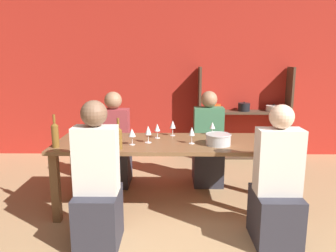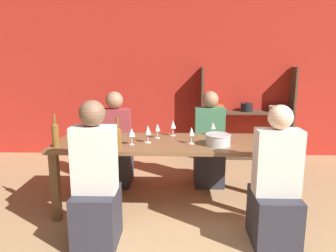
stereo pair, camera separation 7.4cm
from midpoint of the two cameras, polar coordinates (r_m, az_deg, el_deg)
The scene contains 17 objects.
wall_back_red at distance 5.53m, azimuth 2.51°, elevation 8.73°, with size 8.80×0.06×2.70m.
shelf_unit at distance 5.56m, azimuth 13.89°, elevation 0.11°, with size 1.50×0.30×1.50m.
dining_table at distance 3.54m, azimuth 0.55°, elevation -4.14°, with size 2.41×0.83×0.76m.
mixing_bowl at distance 3.40m, azimuth 9.31°, elevation -2.30°, with size 0.27×0.27×0.12m.
wine_bottle_green at distance 3.25m, azimuth -8.09°, elevation -1.90°, with size 0.07×0.07×0.31m.
wine_bottle_dark at distance 3.47m, azimuth -18.47°, elevation -1.29°, with size 0.07×0.07×0.33m.
wine_glass_red_a at distance 3.41m, azimuth 4.73°, elevation -1.05°, with size 0.06×0.06×0.18m.
wine_glass_red_b at distance 3.65m, azimuth -1.28°, elevation -0.34°, with size 0.06×0.06×0.16m.
wine_glass_red_c at distance 3.45m, azimuth -2.91°, elevation -0.82°, with size 0.07×0.07×0.19m.
wine_glass_red_d at distance 3.83m, azimuth 8.37°, elevation -0.02°, with size 0.06×0.06×0.15m.
wine_glass_white_a at distance 3.39m, azimuth -5.75°, elevation -1.19°, with size 0.08×0.08×0.17m.
wine_glass_empty_a at distance 3.76m, azimuth 1.44°, elevation 0.22°, with size 0.07×0.07×0.18m.
wine_glass_white_b at distance 3.90m, azimuth -12.86°, elevation 0.31°, with size 0.08×0.08×0.18m.
person_near_a at distance 2.97m, azimuth -11.74°, elevation -11.17°, with size 0.37×0.46×1.30m.
person_far_a at distance 4.34m, azimuth 7.63°, elevation -4.14°, with size 0.38×0.47×1.23m.
person_near_b at distance 3.09m, azimuth 18.82°, elevation -11.13°, with size 0.38×0.48×1.25m.
person_far_b at distance 4.36m, azimuth -8.58°, elevation -4.13°, with size 0.39×0.49×1.22m.
Camera 2 is at (-0.03, -1.69, 1.63)m, focal length 35.00 mm.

